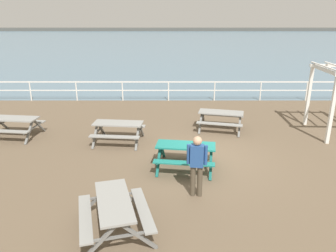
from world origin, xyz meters
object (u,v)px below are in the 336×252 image
Objects in this scene: picnic_table_mid_centre at (13,123)px; visitor at (196,163)px; picnic_table_far_left at (114,208)px; picnic_table_far_right at (185,150)px; picnic_table_near_left at (117,127)px; picnic_table_near_right at (220,116)px.

visitor is at bearing -26.47° from picnic_table_mid_centre.
picnic_table_far_left is 1.07× the size of picnic_table_far_right.
picnic_table_far_left is 1.28× the size of visitor.
picnic_table_far_left is at bearing -110.72° from picnic_table_far_right.
picnic_table_near_left is 1.17× the size of visitor.
picnic_table_far_left is at bearing -44.03° from picnic_table_mid_centre.
picnic_table_mid_centre and picnic_table_far_left have the same top height.
picnic_table_near_right and picnic_table_far_left have the same top height.
picnic_table_near_right is at bearing 173.31° from visitor.
picnic_table_near_left is 0.92× the size of picnic_table_near_right.
picnic_table_far_left is at bearing -102.86° from picnic_table_near_right.
picnic_table_near_right and picnic_table_far_right have the same top height.
picnic_table_mid_centre is 0.92× the size of picnic_table_far_left.
picnic_table_near_left is 5.33m from picnic_table_far_left.
picnic_table_near_left is at bearing -7.75° from picnic_table_far_left.
picnic_table_far_right is at bearing -43.56° from picnic_table_far_left.
picnic_table_mid_centre is 8.00m from visitor.
picnic_table_near_right is (4.02, 1.41, 0.00)m from picnic_table_near_left.
picnic_table_far_right is (2.38, -2.15, 0.00)m from picnic_table_near_left.
picnic_table_far_right is at bearing -16.09° from picnic_table_mid_centre.
picnic_table_near_left is 0.98× the size of picnic_table_far_right.
picnic_table_far_left is (4.79, -5.87, 0.00)m from picnic_table_mid_centre.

